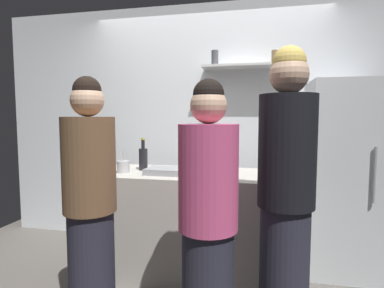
{
  "coord_description": "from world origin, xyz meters",
  "views": [
    {
      "loc": [
        0.51,
        -2.08,
        1.38
      ],
      "look_at": [
        -0.03,
        0.49,
        1.17
      ],
      "focal_mm": 28.63,
      "sensor_mm": 36.0,
      "label": 1
    }
  ],
  "objects": [
    {
      "name": "wine_bottle_dark_glass",
      "position": [
        -0.49,
        0.54,
        1.02
      ],
      "size": [
        0.08,
        0.08,
        0.29
      ],
      "color": "black",
      "rests_on": "counter"
    },
    {
      "name": "utensil_holder",
      "position": [
        -0.62,
        0.39,
        0.97
      ],
      "size": [
        0.11,
        0.11,
        0.21
      ],
      "color": "#B2B2B7",
      "rests_on": "counter"
    },
    {
      "name": "back_wall_assembly",
      "position": [
        0.0,
        1.25,
        1.3
      ],
      "size": [
        4.8,
        0.32,
        2.6
      ],
      "color": "white",
      "rests_on": "ground"
    },
    {
      "name": "water_bottle_plastic",
      "position": [
        0.73,
        0.49,
        1.01
      ],
      "size": [
        0.09,
        0.09,
        0.22
      ],
      "color": "silver",
      "rests_on": "counter"
    },
    {
      "name": "refrigerator",
      "position": [
        1.27,
        0.85,
        0.86
      ],
      "size": [
        0.58,
        0.63,
        1.71
      ],
      "color": "silver",
      "rests_on": "ground"
    },
    {
      "name": "counter",
      "position": [
        -0.03,
        0.49,
        0.46
      ],
      "size": [
        1.69,
        0.71,
        0.92
      ],
      "primitive_type": "cube",
      "color": "#B7B2A8",
      "rests_on": "ground"
    },
    {
      "name": "baking_pan",
      "position": [
        -0.23,
        0.39,
        0.94
      ],
      "size": [
        0.34,
        0.24,
        0.05
      ],
      "primitive_type": "cube",
      "color": "gray",
      "rests_on": "counter"
    },
    {
      "name": "wine_bottle_pale_glass",
      "position": [
        0.68,
        0.79,
        1.04
      ],
      "size": [
        0.08,
        0.08,
        0.32
      ],
      "color": "#B2BFB2",
      "rests_on": "counter"
    },
    {
      "name": "person_brown_jacket",
      "position": [
        -0.54,
        -0.3,
        0.82
      ],
      "size": [
        0.34,
        0.34,
        1.65
      ],
      "rotation": [
        0.0,
        0.0,
        4.5
      ],
      "color": "#262633",
      "rests_on": "ground"
    },
    {
      "name": "person_pink_top",
      "position": [
        0.25,
        -0.4,
        0.79
      ],
      "size": [
        0.34,
        0.34,
        1.6
      ],
      "rotation": [
        0.0,
        0.0,
        1.69
      ],
      "color": "#262633",
      "rests_on": "ground"
    },
    {
      "name": "person_blonde",
      "position": [
        0.7,
        -0.18,
        0.91
      ],
      "size": [
        0.34,
        0.34,
        1.81
      ],
      "rotation": [
        0.0,
        0.0,
        3.81
      ],
      "color": "#262633",
      "rests_on": "ground"
    }
  ]
}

